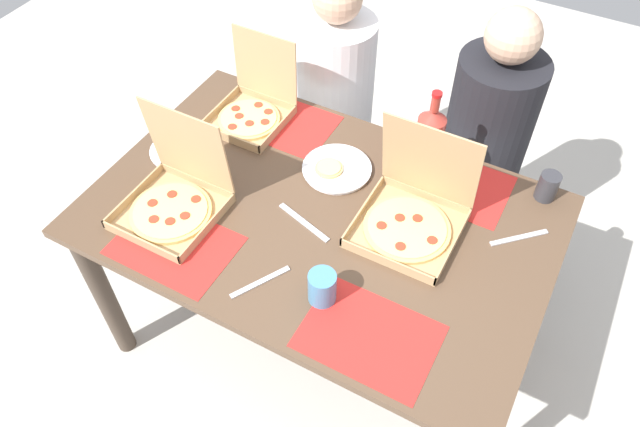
{
  "coord_description": "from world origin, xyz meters",
  "views": [
    {
      "loc": [
        0.6,
        -1.1,
        2.19
      ],
      "look_at": [
        0.0,
        0.0,
        0.75
      ],
      "focal_mm": 34.1,
      "sensor_mm": 36.0,
      "label": 1
    }
  ],
  "objects_px": {
    "pizza_box_corner_right": "(175,198)",
    "cup_dark": "(548,186)",
    "pizza_box_corner_left": "(252,108)",
    "plate_near_right": "(336,169)",
    "soda_bottle": "(429,141)",
    "diner_left_seat": "(335,111)",
    "plate_near_left": "(179,151)",
    "pizza_box_edge_far": "(412,214)",
    "cup_clear_left": "(322,287)",
    "diner_right_seat": "(480,158)"
  },
  "relations": [
    {
      "from": "pizza_box_corner_left",
      "to": "plate_near_right",
      "type": "bearing_deg",
      "value": -14.53
    },
    {
      "from": "pizza_box_corner_right",
      "to": "cup_dark",
      "type": "xyz_separation_m",
      "value": [
        1.01,
        0.6,
        -0.0
      ]
    },
    {
      "from": "pizza_box_corner_right",
      "to": "pizza_box_corner_left",
      "type": "bearing_deg",
      "value": 93.19
    },
    {
      "from": "cup_clear_left",
      "to": "diner_left_seat",
      "type": "bearing_deg",
      "value": 115.5
    },
    {
      "from": "plate_near_right",
      "to": "soda_bottle",
      "type": "xyz_separation_m",
      "value": [
        0.26,
        0.14,
        0.12
      ]
    },
    {
      "from": "pizza_box_corner_left",
      "to": "diner_right_seat",
      "type": "relative_size",
      "value": 0.25
    },
    {
      "from": "pizza_box_corner_right",
      "to": "diner_right_seat",
      "type": "relative_size",
      "value": 0.28
    },
    {
      "from": "soda_bottle",
      "to": "cup_clear_left",
      "type": "relative_size",
      "value": 3.12
    },
    {
      "from": "plate_near_right",
      "to": "cup_dark",
      "type": "xyz_separation_m",
      "value": [
        0.64,
        0.22,
        0.04
      ]
    },
    {
      "from": "pizza_box_corner_left",
      "to": "pizza_box_corner_right",
      "type": "relative_size",
      "value": 0.89
    },
    {
      "from": "cup_clear_left",
      "to": "diner_left_seat",
      "type": "distance_m",
      "value": 1.15
    },
    {
      "from": "plate_near_left",
      "to": "cup_clear_left",
      "type": "relative_size",
      "value": 1.96
    },
    {
      "from": "cup_clear_left",
      "to": "diner_left_seat",
      "type": "relative_size",
      "value": 0.09
    },
    {
      "from": "pizza_box_corner_right",
      "to": "diner_left_seat",
      "type": "xyz_separation_m",
      "value": [
        0.09,
        0.93,
        -0.29
      ]
    },
    {
      "from": "cup_dark",
      "to": "diner_right_seat",
      "type": "height_order",
      "value": "diner_right_seat"
    },
    {
      "from": "pizza_box_edge_far",
      "to": "diner_right_seat",
      "type": "distance_m",
      "value": 0.7
    },
    {
      "from": "pizza_box_corner_left",
      "to": "cup_clear_left",
      "type": "xyz_separation_m",
      "value": [
        0.59,
        -0.57,
        0.01
      ]
    },
    {
      "from": "diner_left_seat",
      "to": "diner_right_seat",
      "type": "height_order",
      "value": "diner_right_seat"
    },
    {
      "from": "pizza_box_corner_right",
      "to": "plate_near_right",
      "type": "xyz_separation_m",
      "value": [
        0.37,
        0.39,
        -0.04
      ]
    },
    {
      "from": "pizza_box_corner_left",
      "to": "diner_left_seat",
      "type": "distance_m",
      "value": 0.54
    },
    {
      "from": "diner_right_seat",
      "to": "soda_bottle",
      "type": "bearing_deg",
      "value": -105.65
    },
    {
      "from": "pizza_box_edge_far",
      "to": "diner_left_seat",
      "type": "distance_m",
      "value": 0.92
    },
    {
      "from": "plate_near_left",
      "to": "diner_left_seat",
      "type": "relative_size",
      "value": 0.18
    },
    {
      "from": "pizza_box_corner_right",
      "to": "plate_near_right",
      "type": "distance_m",
      "value": 0.54
    },
    {
      "from": "plate_near_left",
      "to": "diner_left_seat",
      "type": "height_order",
      "value": "diner_left_seat"
    },
    {
      "from": "pizza_box_corner_left",
      "to": "plate_near_right",
      "type": "distance_m",
      "value": 0.41
    },
    {
      "from": "plate_near_left",
      "to": "pizza_box_corner_right",
      "type": "bearing_deg",
      "value": -54.44
    },
    {
      "from": "soda_bottle",
      "to": "pizza_box_corner_right",
      "type": "bearing_deg",
      "value": -139.43
    },
    {
      "from": "pizza_box_corner_right",
      "to": "cup_clear_left",
      "type": "xyz_separation_m",
      "value": [
        0.56,
        -0.08,
        0.0
      ]
    },
    {
      "from": "diner_right_seat",
      "to": "plate_near_left",
      "type": "bearing_deg",
      "value": -140.85
    },
    {
      "from": "soda_bottle",
      "to": "diner_left_seat",
      "type": "height_order",
      "value": "diner_left_seat"
    },
    {
      "from": "plate_near_right",
      "to": "cup_clear_left",
      "type": "xyz_separation_m",
      "value": [
        0.2,
        -0.47,
        0.04
      ]
    },
    {
      "from": "plate_near_left",
      "to": "soda_bottle",
      "type": "distance_m",
      "value": 0.85
    },
    {
      "from": "plate_near_right",
      "to": "diner_left_seat",
      "type": "height_order",
      "value": "diner_left_seat"
    },
    {
      "from": "pizza_box_corner_right",
      "to": "plate_near_right",
      "type": "bearing_deg",
      "value": 46.74
    },
    {
      "from": "pizza_box_corner_right",
      "to": "cup_dark",
      "type": "bearing_deg",
      "value": 30.92
    },
    {
      "from": "pizza_box_corner_right",
      "to": "soda_bottle",
      "type": "relative_size",
      "value": 1.01
    },
    {
      "from": "pizza_box_edge_far",
      "to": "pizza_box_corner_right",
      "type": "bearing_deg",
      "value": -156.86
    },
    {
      "from": "pizza_box_corner_right",
      "to": "soda_bottle",
      "type": "bearing_deg",
      "value": 40.57
    },
    {
      "from": "pizza_box_corner_right",
      "to": "plate_near_left",
      "type": "xyz_separation_m",
      "value": [
        -0.15,
        0.21,
        -0.04
      ]
    },
    {
      "from": "pizza_box_corner_right",
      "to": "diner_left_seat",
      "type": "height_order",
      "value": "diner_left_seat"
    },
    {
      "from": "pizza_box_corner_left",
      "to": "plate_near_right",
      "type": "xyz_separation_m",
      "value": [
        0.39,
        -0.1,
        -0.04
      ]
    },
    {
      "from": "pizza_box_corner_left",
      "to": "diner_left_seat",
      "type": "height_order",
      "value": "diner_left_seat"
    },
    {
      "from": "pizza_box_edge_far",
      "to": "plate_near_left",
      "type": "xyz_separation_m",
      "value": [
        -0.83,
        -0.08,
        -0.04
      ]
    },
    {
      "from": "soda_bottle",
      "to": "diner_left_seat",
      "type": "bearing_deg",
      "value": 143.71
    },
    {
      "from": "plate_near_left",
      "to": "soda_bottle",
      "type": "height_order",
      "value": "soda_bottle"
    },
    {
      "from": "pizza_box_corner_left",
      "to": "plate_near_right",
      "type": "relative_size",
      "value": 1.25
    },
    {
      "from": "pizza_box_corner_left",
      "to": "cup_clear_left",
      "type": "bearing_deg",
      "value": -43.8
    },
    {
      "from": "plate_near_left",
      "to": "diner_right_seat",
      "type": "xyz_separation_m",
      "value": [
        0.88,
        0.72,
        -0.23
      ]
    },
    {
      "from": "cup_dark",
      "to": "diner_left_seat",
      "type": "relative_size",
      "value": 0.08
    }
  ]
}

